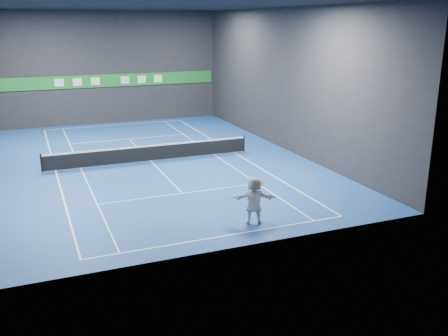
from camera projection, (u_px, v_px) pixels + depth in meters
name	position (u px, v px, depth m)	size (l,w,h in m)	color
ground	(151.00, 161.00, 30.19)	(26.00, 26.00, 0.00)	#1A4591
ceiling	(144.00, 5.00, 27.66)	(26.00, 26.00, 0.00)	black
wall_back	(109.00, 68.00, 40.48)	(18.00, 0.10, 9.00)	#242427
wall_front	(236.00, 129.00, 17.36)	(18.00, 0.10, 9.00)	#242427
wall_right	(284.00, 80.00, 32.16)	(0.10, 26.00, 9.00)	#242427
baseline_near	(224.00, 236.00, 19.61)	(10.98, 0.08, 0.01)	white
baseline_far	(115.00, 125.00, 40.76)	(10.98, 0.08, 0.01)	white
sideline_doubles_left	(56.00, 171.00, 28.21)	(0.08, 23.78, 0.01)	white
sideline_doubles_right	(234.00, 152.00, 32.16)	(0.08, 23.78, 0.01)	white
sideline_singles_left	(81.00, 168.00, 28.70)	(0.06, 23.78, 0.01)	white
sideline_singles_right	(214.00, 154.00, 31.67)	(0.06, 23.78, 0.01)	white
service_line_near	(182.00, 193.00, 24.49)	(8.23, 0.06, 0.01)	white
service_line_far	(129.00, 139.00, 35.88)	(8.23, 0.06, 0.01)	white
center_service_line	(151.00, 161.00, 30.19)	(0.06, 12.80, 0.01)	white
player	(254.00, 200.00, 20.61)	(1.88, 0.60, 2.02)	white
tennis_ball	(248.00, 155.00, 20.22)	(0.06, 0.06, 0.06)	#C1E826
tennis_net	(150.00, 152.00, 30.04)	(12.50, 0.10, 1.07)	black
sponsor_banner	(110.00, 81.00, 40.71)	(17.64, 0.11, 1.00)	#1C812A
tennis_racket	(260.00, 184.00, 20.58)	(0.44, 0.39, 0.60)	red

